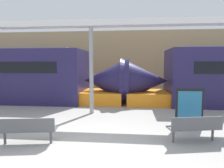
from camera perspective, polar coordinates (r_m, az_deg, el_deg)
ground_plane at (r=5.59m, az=-7.21°, el=-18.20°), size 60.00×60.00×0.00m
station_wall at (r=16.68m, az=1.72°, el=6.48°), size 56.00×0.20×5.00m
bench_near at (r=6.18m, az=-23.20°, el=-11.57°), size 1.65×0.69×0.79m
bench_far at (r=6.32m, az=22.59°, el=-11.18°), size 1.57×0.74×0.79m
poster_board at (r=7.57m, az=21.21°, el=-6.44°), size 0.95×0.07×1.43m
support_column_near at (r=9.10m, az=-5.93°, el=3.74°), size 0.19×0.19×3.92m
canopy_beam at (r=9.27m, az=-6.06°, el=16.82°), size 28.00×0.60×0.28m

